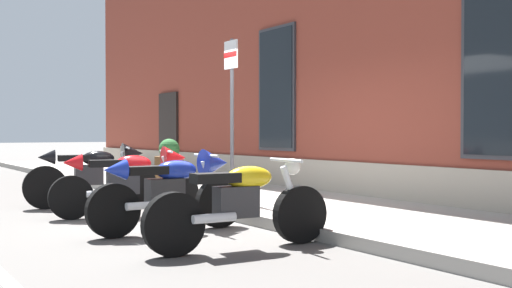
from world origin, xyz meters
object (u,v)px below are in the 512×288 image
motorcycle_red_sport (133,178)px  barrel_planter (169,167)px  motorcycle_black_sport (97,172)px  motorcycle_blue_sport (175,187)px  parking_sign (232,96)px  motorcycle_yellow_naked (242,204)px

motorcycle_red_sport → barrel_planter: 2.87m
motorcycle_black_sport → motorcycle_blue_sport: motorcycle_black_sport is taller
parking_sign → barrel_planter: parking_sign is taller
motorcycle_blue_sport → parking_sign: bearing=130.7°
motorcycle_red_sport → motorcycle_yellow_naked: bearing=0.0°
parking_sign → motorcycle_yellow_naked: bearing=-29.6°
motorcycle_black_sport → parking_sign: bearing=48.1°
motorcycle_blue_sport → parking_sign: 2.57m
motorcycle_red_sport → parking_sign: (0.11, 1.60, 1.22)m
motorcycle_yellow_naked → motorcycle_black_sport: bearing=-179.2°
motorcycle_red_sport → barrel_planter: (-2.32, 1.69, -0.00)m
motorcycle_blue_sport → motorcycle_yellow_naked: (1.35, 0.11, -0.08)m
motorcycle_blue_sport → motorcycle_red_sport: bearing=176.2°
motorcycle_black_sport → parking_sign: 2.54m
barrel_planter → motorcycle_red_sport: bearing=-36.0°
motorcycle_red_sport → parking_sign: bearing=86.1°
parking_sign → barrel_planter: bearing=178.0°
barrel_planter → motorcycle_black_sport: bearing=-61.6°
motorcycle_red_sport → motorcycle_blue_sport: motorcycle_red_sport is taller
motorcycle_blue_sport → motorcycle_yellow_naked: motorcycle_blue_sport is taller
motorcycle_black_sport → motorcycle_red_sport: (1.38, 0.06, -0.01)m
motorcycle_yellow_naked → parking_sign: parking_sign is taller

